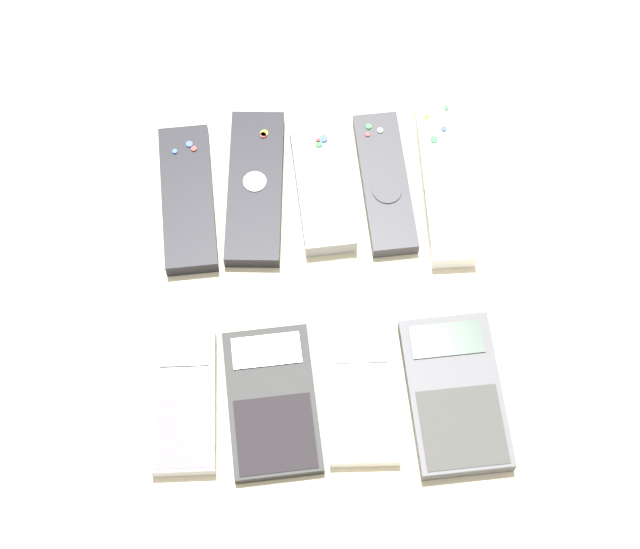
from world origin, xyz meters
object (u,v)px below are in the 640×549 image
remote_1 (255,187)px  calculator_2 (362,396)px  calculator_3 (455,394)px  remote_3 (385,183)px  calculator_0 (185,401)px  remote_0 (188,198)px  remote_2 (322,188)px  calculator_1 (272,402)px  remote_4 (444,179)px

remote_1 → calculator_2: bearing=-64.0°
calculator_3 → remote_3: bearing=98.2°
calculator_0 → calculator_3: bearing=-0.7°
calculator_2 → remote_0: bearing=127.9°
calculator_2 → remote_2: bearing=97.8°
calculator_2 → calculator_3: bearing=-0.6°
calculator_0 → calculator_1: (0.09, -0.00, -0.00)m
remote_3 → calculator_3: size_ratio=1.05×
calculator_3 → calculator_0: bearing=175.3°
remote_1 → remote_3: size_ratio=1.09×
calculator_3 → calculator_1: bearing=175.9°
remote_4 → calculator_3: bearing=-93.6°
calculator_0 → calculator_1: calculator_0 is taller
calculator_2 → remote_1: bearing=113.7°
remote_3 → remote_4: size_ratio=0.84×
remote_0 → remote_3: size_ratio=1.02×
remote_0 → remote_2: size_ratio=1.12×
remote_1 → remote_4: remote_4 is taller
calculator_2 → calculator_3: size_ratio=0.85×
remote_1 → calculator_3: size_ratio=1.14×
remote_0 → calculator_3: bearing=-45.1°
remote_1 → calculator_1: (0.01, -0.24, -0.00)m
remote_1 → calculator_2: remote_1 is taller
remote_0 → remote_2: bearing=-1.1°
remote_2 → calculator_1: size_ratio=0.99×
calculator_0 → remote_1: bearing=73.2°
remote_2 → calculator_0: (-0.15, -0.23, -0.00)m
remote_0 → remote_4: 0.28m
remote_4 → remote_1: bearing=179.6°
remote_1 → calculator_1: bearing=-83.9°
remote_1 → remote_0: bearing=-168.2°
remote_0 → calculator_0: size_ratio=1.20×
calculator_1 → calculator_2: bearing=-3.3°
remote_4 → calculator_0: remote_4 is taller
remote_0 → calculator_1: 0.25m
remote_0 → remote_1: (0.07, 0.01, -0.00)m
calculator_1 → calculator_2: 0.09m
remote_2 → remote_4: (0.13, 0.00, -0.00)m
remote_2 → remote_3: (0.07, 0.00, -0.00)m
remote_0 → calculator_3: 0.35m
remote_3 → calculator_1: bearing=-121.7°
remote_0 → remote_1: size_ratio=0.93×
remote_3 → remote_4: remote_4 is taller
remote_2 → calculator_3: (0.12, -0.24, -0.00)m
remote_4 → calculator_3: (-0.02, -0.24, -0.00)m
remote_1 → calculator_3: 0.31m
remote_0 → calculator_1: size_ratio=1.11×
remote_1 → calculator_1: remote_1 is taller
remote_4 → calculator_0: 0.37m
remote_2 → calculator_3: size_ratio=0.95×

